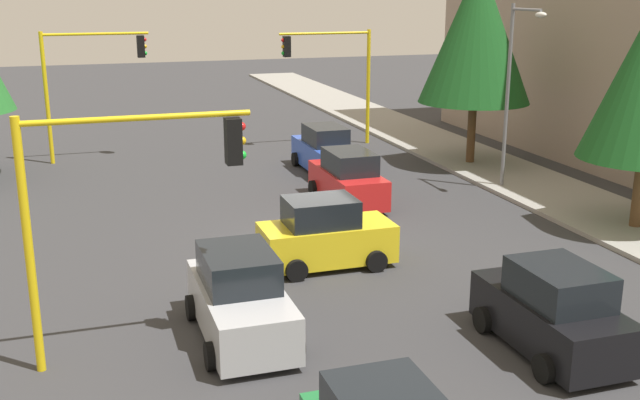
{
  "coord_description": "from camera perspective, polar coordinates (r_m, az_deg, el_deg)",
  "views": [
    {
      "loc": [
        21.27,
        -6.44,
        7.61
      ],
      "look_at": [
        -0.49,
        0.62,
        1.2
      ],
      "focal_mm": 42.99,
      "sensor_mm": 36.0,
      "label": 1
    }
  ],
  "objects": [
    {
      "name": "car_yellow",
      "position": [
        21.39,
        0.4,
        -2.64
      ],
      "size": [
        2.0,
        3.7,
        1.98
      ],
      "color": "yellow",
      "rests_on": "ground"
    },
    {
      "name": "street_lamp_curbside",
      "position": [
        29.57,
        14.26,
        8.84
      ],
      "size": [
        2.15,
        0.28,
        7.0
      ],
      "color": "slate",
      "rests_on": "ground"
    },
    {
      "name": "traffic_signal_near_right",
      "position": [
        15.78,
        -14.48,
        0.95
      ],
      "size": [
        0.36,
        4.59,
        5.26
      ],
      "color": "yellow",
      "rests_on": "ground"
    },
    {
      "name": "traffic_signal_far_right",
      "position": [
        35.46,
        -16.92,
        9.25
      ],
      "size": [
        0.36,
        4.59,
        5.75
      ],
      "color": "yellow",
      "rests_on": "ground"
    },
    {
      "name": "car_red",
      "position": [
        27.56,
        2.09,
        1.54
      ],
      "size": [
        4.17,
        1.99,
        1.98
      ],
      "color": "red",
      "rests_on": "ground"
    },
    {
      "name": "car_blue",
      "position": [
        32.41,
        0.31,
        3.69
      ],
      "size": [
        4.19,
        1.98,
        1.98
      ],
      "color": "blue",
      "rests_on": "ground"
    },
    {
      "name": "sidewalk_kerb",
      "position": [
        32.15,
        14.42,
        1.59
      ],
      "size": [
        80.0,
        4.0,
        0.15
      ],
      "primitive_type": "cube",
      "color": "gray",
      "rests_on": "ground"
    },
    {
      "name": "car_silver",
      "position": [
        17.25,
        -5.96,
        -7.34
      ],
      "size": [
        4.17,
        2.06,
        1.98
      ],
      "color": "#B2B5BA",
      "rests_on": "ground"
    },
    {
      "name": "traffic_signal_far_left",
      "position": [
        37.48,
        1.01,
        10.06
      ],
      "size": [
        0.36,
        4.59,
        5.59
      ],
      "color": "yellow",
      "rests_on": "ground"
    },
    {
      "name": "car_black",
      "position": [
        17.24,
        16.91,
        -7.98
      ],
      "size": [
        3.91,
        2.05,
        1.98
      ],
      "color": "black",
      "rests_on": "ground"
    },
    {
      "name": "tree_roadside_mid",
      "position": [
        33.62,
        11.59,
        12.16
      ],
      "size": [
        4.76,
        4.76,
        8.73
      ],
      "color": "brown",
      "rests_on": "ground"
    },
    {
      "name": "ground_plane",
      "position": [
        23.49,
        -1.07,
        -3.25
      ],
      "size": [
        120.0,
        120.0,
        0.0
      ],
      "primitive_type": "plane",
      "color": "#353538"
    }
  ]
}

